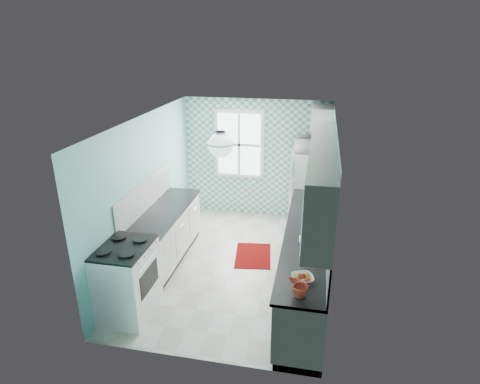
% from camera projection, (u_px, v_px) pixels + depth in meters
% --- Properties ---
extents(floor, '(3.00, 4.40, 0.02)m').
position_uv_depth(floor, '(234.00, 265.00, 6.89)').
color(floor, silver).
rests_on(floor, ground).
extents(ceiling, '(3.00, 4.40, 0.02)m').
position_uv_depth(ceiling, '(233.00, 119.00, 5.97)').
color(ceiling, white).
rests_on(ceiling, wall_back).
extents(wall_back, '(3.00, 0.02, 2.50)m').
position_uv_depth(wall_back, '(256.00, 159.00, 8.45)').
color(wall_back, '#73C0BB').
rests_on(wall_back, floor).
extents(wall_front, '(3.00, 0.02, 2.50)m').
position_uv_depth(wall_front, '(192.00, 272.00, 4.41)').
color(wall_front, '#73C0BB').
rests_on(wall_front, floor).
extents(wall_left, '(0.02, 4.40, 2.50)m').
position_uv_depth(wall_left, '(146.00, 191.00, 6.71)').
color(wall_left, '#73C0BB').
rests_on(wall_left, floor).
extents(wall_right, '(0.02, 4.40, 2.50)m').
position_uv_depth(wall_right, '(330.00, 205.00, 6.15)').
color(wall_right, '#73C0BB').
rests_on(wall_right, floor).
extents(accent_wall, '(3.00, 0.01, 2.50)m').
position_uv_depth(accent_wall, '(256.00, 159.00, 8.43)').
color(accent_wall, '#50A48F').
rests_on(accent_wall, wall_back).
extents(window, '(1.04, 0.05, 1.44)m').
position_uv_depth(window, '(239.00, 144.00, 8.35)').
color(window, white).
rests_on(window, wall_back).
extents(backsplash_right, '(0.02, 3.60, 0.51)m').
position_uv_depth(backsplash_right, '(328.00, 219.00, 5.81)').
color(backsplash_right, white).
rests_on(backsplash_right, wall_right).
extents(backsplash_left, '(0.02, 2.15, 0.51)m').
position_uv_depth(backsplash_left, '(145.00, 195.00, 6.65)').
color(backsplash_left, white).
rests_on(backsplash_left, wall_left).
extents(upper_cabinets_right, '(0.33, 3.20, 0.90)m').
position_uv_depth(upper_cabinets_right, '(321.00, 177.00, 5.40)').
color(upper_cabinets_right, white).
rests_on(upper_cabinets_right, wall_right).
extents(upper_cabinet_fridge, '(0.40, 0.74, 0.40)m').
position_uv_depth(upper_cabinet_fridge, '(322.00, 117.00, 7.49)').
color(upper_cabinet_fridge, white).
rests_on(upper_cabinet_fridge, wall_right).
extents(ceiling_light, '(0.34, 0.34, 0.35)m').
position_uv_depth(ceiling_light, '(221.00, 145.00, 5.31)').
color(ceiling_light, silver).
rests_on(ceiling_light, ceiling).
extents(base_cabinets_right, '(0.60, 3.60, 0.90)m').
position_uv_depth(base_cabinets_right, '(305.00, 261.00, 6.14)').
color(base_cabinets_right, white).
rests_on(base_cabinets_right, floor).
extents(countertop_right, '(0.63, 3.60, 0.04)m').
position_uv_depth(countertop_right, '(306.00, 234.00, 5.97)').
color(countertop_right, black).
rests_on(countertop_right, base_cabinets_right).
extents(base_cabinets_left, '(0.60, 2.15, 0.90)m').
position_uv_depth(base_cabinets_left, '(165.00, 237.00, 6.87)').
color(base_cabinets_left, white).
rests_on(base_cabinets_left, floor).
extents(countertop_left, '(0.63, 2.15, 0.04)m').
position_uv_depth(countertop_left, '(164.00, 212.00, 6.70)').
color(countertop_left, black).
rests_on(countertop_left, base_cabinets_left).
extents(fridge, '(0.68, 0.68, 1.57)m').
position_uv_depth(fridge, '(307.00, 190.00, 8.03)').
color(fridge, white).
rests_on(fridge, floor).
extents(stove, '(0.69, 0.86, 1.04)m').
position_uv_depth(stove, '(126.00, 279.00, 5.53)').
color(stove, silver).
rests_on(stove, floor).
extents(sink, '(0.49, 0.41, 0.53)m').
position_uv_depth(sink, '(309.00, 211.00, 6.70)').
color(sink, silver).
rests_on(sink, countertop_right).
extents(rug, '(0.73, 0.96, 0.01)m').
position_uv_depth(rug, '(253.00, 255.00, 7.16)').
color(rug, maroon).
rests_on(rug, floor).
extents(dish_towel, '(0.04, 0.21, 0.31)m').
position_uv_depth(dish_towel, '(288.00, 241.00, 6.68)').
color(dish_towel, '#4FB6B5').
rests_on(dish_towel, base_cabinets_right).
extents(fruit_bowl, '(0.33, 0.33, 0.06)m').
position_uv_depth(fruit_bowl, '(303.00, 278.00, 4.78)').
color(fruit_bowl, white).
rests_on(fruit_bowl, countertop_right).
extents(potted_plant, '(0.34, 0.32, 0.31)m').
position_uv_depth(potted_plant, '(302.00, 284.00, 4.45)').
color(potted_plant, '#A00D12').
rests_on(potted_plant, countertop_right).
extents(soap_bottle, '(0.10, 0.10, 0.20)m').
position_uv_depth(soap_bottle, '(313.00, 197.00, 7.01)').
color(soap_bottle, '#8AA5AE').
rests_on(soap_bottle, countertop_right).
extents(microwave, '(0.57, 0.41, 0.30)m').
position_uv_depth(microwave, '(310.00, 145.00, 7.69)').
color(microwave, silver).
rests_on(microwave, fridge).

